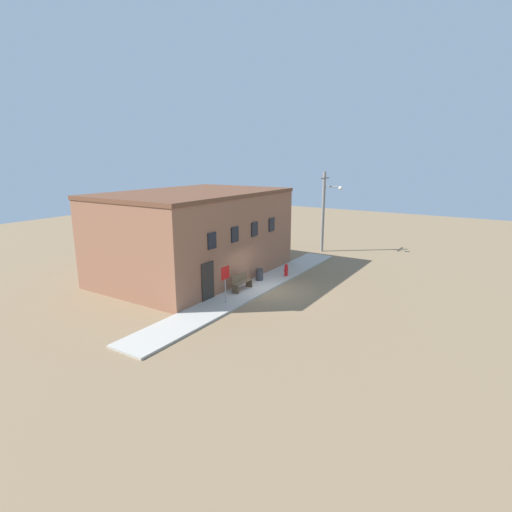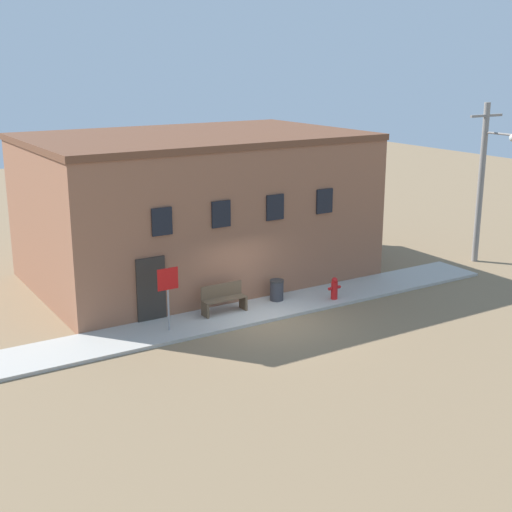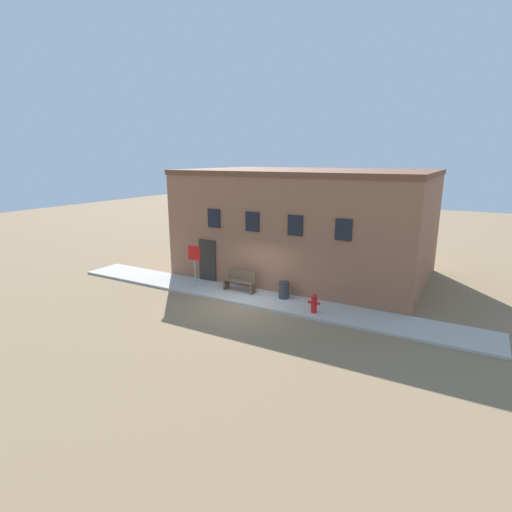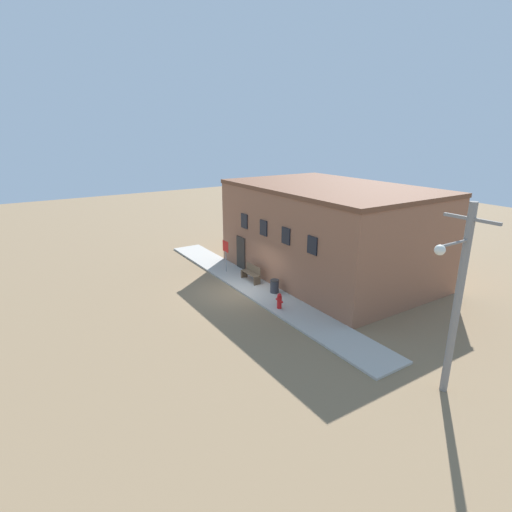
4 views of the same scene
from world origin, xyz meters
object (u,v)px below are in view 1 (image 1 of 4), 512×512
Objects in this scene: trash_bin at (259,275)px; utility_pole at (324,209)px; bench at (241,282)px; fire_hydrant at (286,270)px; stop_sign at (225,278)px.

utility_pole is at bearing -0.14° from trash_bin.
utility_pole is (10.20, -0.02, 3.13)m from trash_bin.
bench is at bearing -176.83° from trash_bin.
trash_bin is (-1.80, 0.97, -0.02)m from fire_hydrant.
utility_pole reaches higher than fire_hydrant.
stop_sign is (-6.26, 0.34, 1.02)m from fire_hydrant.
trash_bin is at bearing 151.72° from fire_hydrant.
bench is (-4.02, 0.85, 0.08)m from fire_hydrant.
stop_sign is 2.73× the size of trash_bin.
trash_bin is at bearing 3.17° from bench.
bench is 2.08× the size of trash_bin.
stop_sign reaches higher than bench.
stop_sign is 1.31× the size of bench.
fire_hydrant is 0.39× the size of stop_sign.
stop_sign is at bearing -167.25° from bench.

